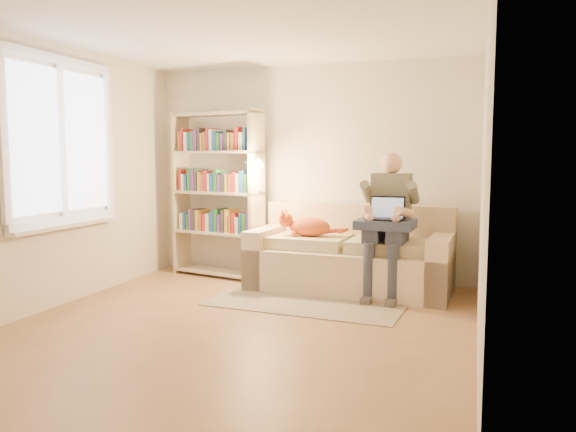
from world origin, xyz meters
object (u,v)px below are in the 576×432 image
(sofa, at_px, (351,259))
(laptop, at_px, (387,214))
(cat, at_px, (302,226))
(bookshelf, at_px, (217,186))
(person, at_px, (388,215))

(sofa, height_order, laptop, laptop)
(cat, xyz_separation_m, bookshelf, (-1.18, 0.27, 0.42))
(sofa, height_order, person, person)
(person, height_order, laptop, person)
(sofa, bearing_deg, person, -19.93)
(cat, relative_size, laptop, 1.92)
(sofa, relative_size, cat, 3.08)
(laptop, bearing_deg, cat, 171.34)
(sofa, xyz_separation_m, laptop, (0.45, -0.31, 0.56))
(laptop, bearing_deg, sofa, 147.67)
(sofa, relative_size, person, 1.47)
(person, bearing_deg, sofa, 160.07)
(sofa, bearing_deg, bookshelf, 177.55)
(laptop, bearing_deg, person, 96.42)
(laptop, relative_size, bookshelf, 0.19)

